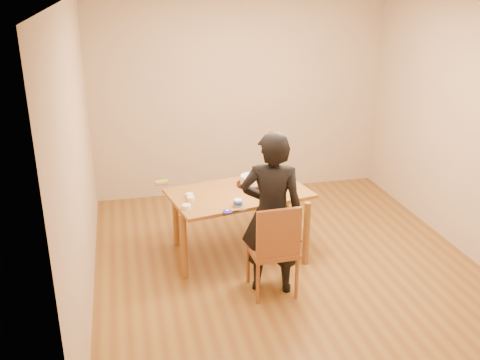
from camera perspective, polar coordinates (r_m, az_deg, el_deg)
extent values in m
cube|color=brown|center=(5.77, 5.10, -9.16)|extent=(4.00, 4.50, 0.00)
cube|color=tan|center=(7.32, 0.03, 8.88)|extent=(4.00, 0.00, 2.70)
cube|color=tan|center=(4.99, -16.82, 2.07)|extent=(0.00, 4.50, 2.70)
cube|color=tan|center=(6.14, 23.65, 4.68)|extent=(0.00, 4.50, 2.70)
cube|color=brown|center=(5.67, -0.11, -1.43)|extent=(1.58, 1.13, 0.04)
cube|color=brown|center=(5.14, 3.46, -7.40)|extent=(0.46, 0.46, 0.04)
cylinder|color=#B3110B|center=(5.83, 1.21, -0.43)|extent=(0.32, 0.32, 0.02)
cylinder|color=white|center=(5.81, 1.22, 0.03)|extent=(0.24, 0.24, 0.08)
ellipsoid|color=white|center=(5.80, 1.22, 0.51)|extent=(0.24, 0.24, 0.03)
cylinder|color=white|center=(5.30, -0.23, -2.45)|extent=(0.08, 0.08, 0.07)
cylinder|color=#211AA9|center=(5.18, -1.36, -3.39)|extent=(0.10, 0.10, 0.01)
ellipsoid|color=white|center=(5.18, -1.36, -3.26)|extent=(0.04, 0.04, 0.02)
cylinder|color=white|center=(5.28, -5.73, -2.85)|extent=(0.09, 0.09, 0.04)
cylinder|color=white|center=(5.54, -5.39, -1.64)|extent=(0.08, 0.08, 0.04)
cylinder|color=white|center=(5.47, -5.28, -1.98)|extent=(0.08, 0.08, 0.04)
cube|color=#CA2F82|center=(5.91, -8.29, -0.39)|extent=(0.15, 0.09, 0.02)
cube|color=#1C9A20|center=(5.90, -8.35, -0.19)|extent=(0.15, 0.09, 0.02)
cube|color=black|center=(5.18, -0.92, -3.43)|extent=(0.14, 0.03, 0.01)
imported|color=black|center=(5.02, 3.41, -3.59)|extent=(0.68, 0.55, 1.61)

